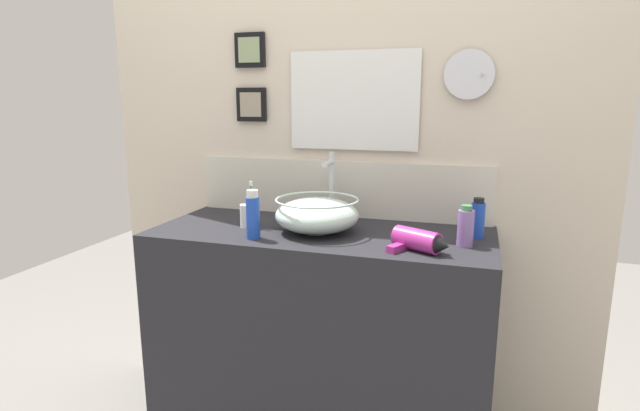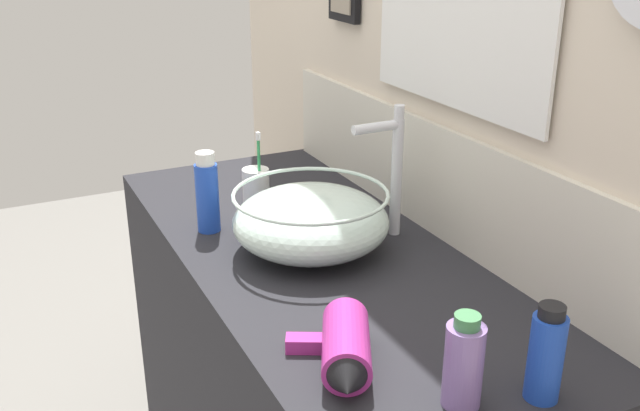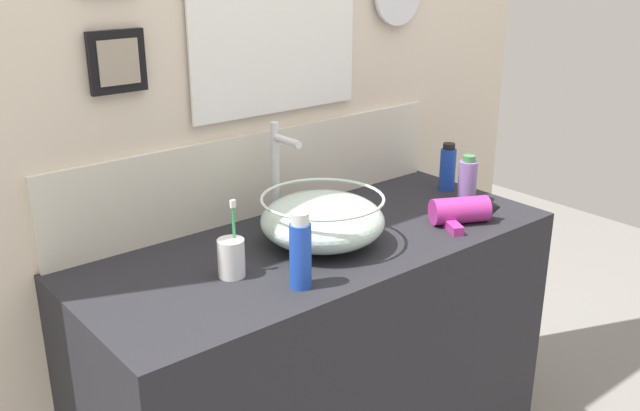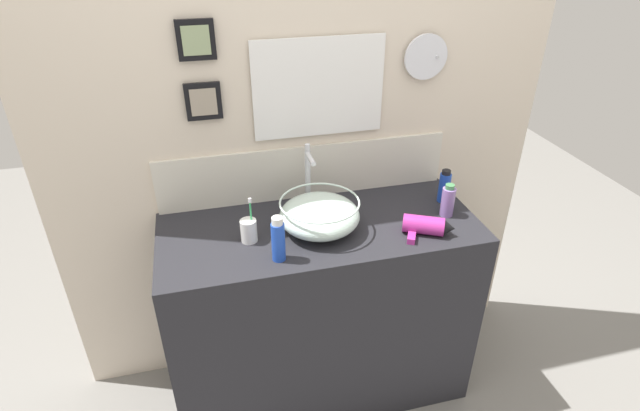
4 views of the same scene
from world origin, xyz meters
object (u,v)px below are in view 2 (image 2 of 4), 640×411
shampoo_bottle (546,355)px  spray_bottle (207,194)px  faucet (392,163)px  soap_dispenser (464,363)px  hair_drier (344,350)px  toothbrush_cup (256,187)px  glass_bowl_sink (311,220)px

shampoo_bottle → spray_bottle: bearing=-162.5°
faucet → soap_dispenser: size_ratio=1.99×
hair_drier → shampoo_bottle: shampoo_bottle is taller
faucet → toothbrush_cup: bearing=-144.9°
soap_dispenser → shampoo_bottle: size_ratio=0.96×
faucet → hair_drier: faucet is taller
faucet → hair_drier: bearing=-38.9°
glass_bowl_sink → spray_bottle: bearing=-141.1°
hair_drier → toothbrush_cup: bearing=169.6°
hair_drier → shampoo_bottle: bearing=50.8°
glass_bowl_sink → spray_bottle: size_ratio=1.78×
faucet → toothbrush_cup: size_ratio=1.55×
glass_bowl_sink → toothbrush_cup: (-0.28, -0.01, -0.02)m
hair_drier → spray_bottle: bearing=-177.9°
faucet → glass_bowl_sink: bearing=-90.0°
hair_drier → spray_bottle: spray_bottle is taller
faucet → soap_dispenser: 0.59m
glass_bowl_sink → faucet: faucet is taller
toothbrush_cup → faucet: bearing=35.1°
toothbrush_cup → spray_bottle: size_ratio=1.03×
glass_bowl_sink → toothbrush_cup: size_ratio=1.73×
spray_bottle → shampoo_bottle: (0.78, 0.24, -0.01)m
toothbrush_cup → shampoo_bottle: toothbrush_cup is taller
faucet → shampoo_bottle: 0.60m
glass_bowl_sink → faucet: 0.21m
hair_drier → soap_dispenser: size_ratio=1.50×
spray_bottle → shampoo_bottle: size_ratio=1.20×
faucet → toothbrush_cup: faucet is taller
soap_dispenser → faucet: bearing=158.6°
hair_drier → faucet: bearing=141.1°
hair_drier → soap_dispenser: (0.14, 0.11, 0.03)m
toothbrush_cup → glass_bowl_sink: bearing=1.9°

